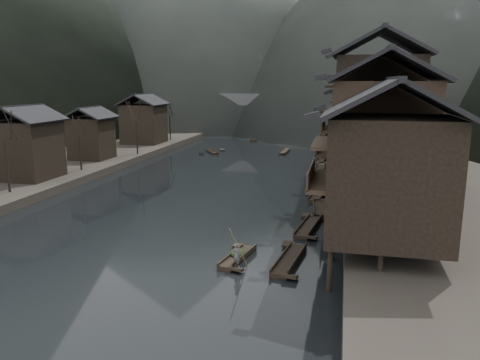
# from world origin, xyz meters

# --- Properties ---
(water) EXTENTS (300.00, 300.00, 0.00)m
(water) POSITION_xyz_m (0.00, 0.00, 0.00)
(water) COLOR black
(water) RESTS_ON ground
(left_bank) EXTENTS (40.00, 200.00, 1.20)m
(left_bank) POSITION_xyz_m (-35.00, 40.00, 0.60)
(left_bank) COLOR #2D2823
(left_bank) RESTS_ON ground
(stilt_houses) EXTENTS (9.00, 67.60, 16.32)m
(stilt_houses) POSITION_xyz_m (17.28, 19.39, 8.82)
(stilt_houses) COLOR black
(stilt_houses) RESTS_ON ground
(left_houses) EXTENTS (8.10, 53.20, 8.73)m
(left_houses) POSITION_xyz_m (-20.50, 20.12, 5.66)
(left_houses) COLOR black
(left_houses) RESTS_ON left_bank
(bare_trees) EXTENTS (3.93, 59.77, 7.86)m
(bare_trees) POSITION_xyz_m (-17.00, 13.69, 6.58)
(bare_trees) COLOR black
(bare_trees) RESTS_ON left_bank
(moored_sampans) EXTENTS (3.09, 68.23, 0.47)m
(moored_sampans) POSITION_xyz_m (12.02, 24.69, 0.20)
(moored_sampans) COLOR black
(moored_sampans) RESTS_ON water
(midriver_boats) EXTENTS (14.42, 23.32, 0.45)m
(midriver_boats) POSITION_xyz_m (-1.13, 46.64, 0.20)
(midriver_boats) COLOR black
(midriver_boats) RESTS_ON water
(stone_bridge) EXTENTS (40.00, 6.00, 9.00)m
(stone_bridge) POSITION_xyz_m (-0.00, 72.00, 5.11)
(stone_bridge) COLOR #4C4C4F
(stone_bridge) RESTS_ON ground
(hero_sampan) EXTENTS (1.83, 4.86, 0.43)m
(hero_sampan) POSITION_xyz_m (7.99, -6.90, 0.20)
(hero_sampan) COLOR black
(hero_sampan) RESTS_ON water
(cargo_heap) EXTENTS (1.06, 1.38, 0.63)m
(cargo_heap) POSITION_xyz_m (7.95, -6.69, 0.75)
(cargo_heap) COLOR black
(cargo_heap) RESTS_ON hero_sampan
(boatman) EXTENTS (0.69, 0.62, 1.59)m
(boatman) POSITION_xyz_m (8.32, -8.55, 1.23)
(boatman) COLOR #5A595C
(boatman) RESTS_ON hero_sampan
(bamboo_pole) EXTENTS (0.91, 2.21, 3.58)m
(bamboo_pole) POSITION_xyz_m (8.52, -8.55, 3.81)
(bamboo_pole) COLOR #8C7A51
(bamboo_pole) RESTS_ON boatman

